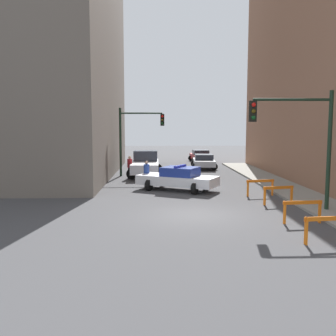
% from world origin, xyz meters
% --- Properties ---
extents(ground_plane, '(120.00, 120.00, 0.00)m').
position_xyz_m(ground_plane, '(0.00, 0.00, 0.00)').
color(ground_plane, '#424244').
extents(building_corner_left, '(14.00, 20.00, 19.73)m').
position_xyz_m(building_corner_left, '(-12.00, 14.00, 9.86)').
color(building_corner_left, '#6B6056').
rests_on(building_corner_left, ground_plane).
extents(traffic_light_near, '(3.64, 0.35, 5.20)m').
position_xyz_m(traffic_light_near, '(4.73, 0.40, 3.53)').
color(traffic_light_near, black).
rests_on(traffic_light_near, sidewalk_right).
extents(traffic_light_far, '(3.44, 0.35, 5.20)m').
position_xyz_m(traffic_light_far, '(-3.30, 12.97, 3.40)').
color(traffic_light_far, black).
rests_on(traffic_light_far, ground_plane).
extents(police_car, '(5.02, 3.83, 1.52)m').
position_xyz_m(police_car, '(-0.38, 6.27, 0.72)').
color(police_car, white).
rests_on(police_car, ground_plane).
extents(white_truck, '(2.65, 5.41, 1.90)m').
position_xyz_m(white_truck, '(-2.52, 13.11, 0.91)').
color(white_truck, silver).
rests_on(white_truck, ground_plane).
extents(parked_car_near, '(2.45, 4.40, 1.31)m').
position_xyz_m(parked_car_near, '(2.63, 17.96, 0.67)').
color(parked_car_near, silver).
rests_on(parked_car_near, ground_plane).
extents(parked_car_mid, '(2.41, 4.38, 1.31)m').
position_xyz_m(parked_car_mid, '(3.07, 24.45, 0.67)').
color(parked_car_mid, maroon).
rests_on(parked_car_mid, ground_plane).
extents(pedestrian_crossing, '(0.50, 0.50, 1.66)m').
position_xyz_m(pedestrian_crossing, '(-2.27, 7.52, 0.86)').
color(pedestrian_crossing, black).
rests_on(pedestrian_crossing, ground_plane).
extents(pedestrian_corner, '(0.46, 0.46, 1.66)m').
position_xyz_m(pedestrian_corner, '(-3.61, 11.54, 0.86)').
color(pedestrian_corner, black).
rests_on(pedestrian_corner, ground_plane).
extents(barrier_front, '(1.60, 0.32, 0.90)m').
position_xyz_m(barrier_front, '(3.84, -4.12, 0.62)').
color(barrier_front, orange).
rests_on(barrier_front, ground_plane).
extents(barrier_mid, '(1.60, 0.30, 0.90)m').
position_xyz_m(barrier_mid, '(4.04, -1.55, 0.62)').
color(barrier_mid, orange).
rests_on(barrier_mid, ground_plane).
extents(barrier_back, '(1.58, 0.46, 0.90)m').
position_xyz_m(barrier_back, '(4.26, 2.04, 0.62)').
color(barrier_back, orange).
rests_on(barrier_back, ground_plane).
extents(barrier_corner, '(1.59, 0.41, 0.90)m').
position_xyz_m(barrier_corner, '(4.01, 4.31, 0.62)').
color(barrier_corner, orange).
rests_on(barrier_corner, ground_plane).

